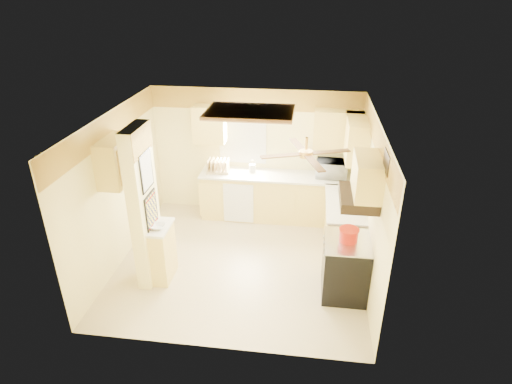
# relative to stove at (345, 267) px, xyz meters

# --- Properties ---
(floor) EXTENTS (4.00, 4.00, 0.00)m
(floor) POSITION_rel_stove_xyz_m (-1.67, 0.55, -0.46)
(floor) COLOR #C4AE88
(floor) RESTS_ON ground
(ceiling) EXTENTS (4.00, 4.00, 0.00)m
(ceiling) POSITION_rel_stove_xyz_m (-1.67, 0.55, 2.04)
(ceiling) COLOR white
(ceiling) RESTS_ON wall_back
(wall_back) EXTENTS (4.00, 0.00, 4.00)m
(wall_back) POSITION_rel_stove_xyz_m (-1.67, 2.45, 0.79)
(wall_back) COLOR #FFEE9B
(wall_back) RESTS_ON floor
(wall_front) EXTENTS (4.00, 0.00, 4.00)m
(wall_front) POSITION_rel_stove_xyz_m (-1.67, -1.35, 0.79)
(wall_front) COLOR #FFEE9B
(wall_front) RESTS_ON floor
(wall_left) EXTENTS (0.00, 3.80, 3.80)m
(wall_left) POSITION_rel_stove_xyz_m (-3.67, 0.55, 0.79)
(wall_left) COLOR #FFEE9B
(wall_left) RESTS_ON floor
(wall_right) EXTENTS (0.00, 3.80, 3.80)m
(wall_right) POSITION_rel_stove_xyz_m (0.33, 0.55, 0.79)
(wall_right) COLOR #FFEE9B
(wall_right) RESTS_ON floor
(wallpaper_border) EXTENTS (4.00, 0.02, 0.40)m
(wallpaper_border) POSITION_rel_stove_xyz_m (-1.67, 2.43, 1.84)
(wallpaper_border) COLOR #FFD64B
(wallpaper_border) RESTS_ON wall_back
(partition_column) EXTENTS (0.20, 0.70, 2.50)m
(partition_column) POSITION_rel_stove_xyz_m (-3.02, 0.00, 0.79)
(partition_column) COLOR #FFEE9B
(partition_column) RESTS_ON floor
(partition_ledge) EXTENTS (0.25, 0.55, 0.90)m
(partition_ledge) POSITION_rel_stove_xyz_m (-2.80, 0.00, -0.01)
(partition_ledge) COLOR #FBE470
(partition_ledge) RESTS_ON floor
(ledge_top) EXTENTS (0.28, 0.58, 0.04)m
(ledge_top) POSITION_rel_stove_xyz_m (-2.80, 0.00, 0.46)
(ledge_top) COLOR white
(ledge_top) RESTS_ON partition_ledge
(lower_cabinets_back) EXTENTS (3.00, 0.60, 0.90)m
(lower_cabinets_back) POSITION_rel_stove_xyz_m (-1.17, 2.15, -0.01)
(lower_cabinets_back) COLOR #FBE470
(lower_cabinets_back) RESTS_ON floor
(lower_cabinets_right) EXTENTS (0.60, 1.40, 0.90)m
(lower_cabinets_right) POSITION_rel_stove_xyz_m (0.03, 1.15, -0.01)
(lower_cabinets_right) COLOR #FBE470
(lower_cabinets_right) RESTS_ON floor
(countertop_back) EXTENTS (3.04, 0.64, 0.04)m
(countertop_back) POSITION_rel_stove_xyz_m (-1.17, 2.14, 0.46)
(countertop_back) COLOR white
(countertop_back) RESTS_ON lower_cabinets_back
(countertop_right) EXTENTS (0.64, 1.44, 0.04)m
(countertop_right) POSITION_rel_stove_xyz_m (0.02, 1.15, 0.46)
(countertop_right) COLOR white
(countertop_right) RESTS_ON lower_cabinets_right
(dishwasher_panel) EXTENTS (0.58, 0.02, 0.80)m
(dishwasher_panel) POSITION_rel_stove_xyz_m (-1.92, 1.84, -0.03)
(dishwasher_panel) COLOR white
(dishwasher_panel) RESTS_ON lower_cabinets_back
(window) EXTENTS (0.92, 0.02, 1.02)m
(window) POSITION_rel_stove_xyz_m (-1.92, 2.44, 1.09)
(window) COLOR white
(window) RESTS_ON wall_back
(upper_cab_back_left) EXTENTS (0.60, 0.35, 0.70)m
(upper_cab_back_left) POSITION_rel_stove_xyz_m (-2.52, 2.27, 1.39)
(upper_cab_back_left) COLOR #FBE470
(upper_cab_back_left) RESTS_ON wall_back
(upper_cab_back_right) EXTENTS (0.90, 0.35, 0.70)m
(upper_cab_back_right) POSITION_rel_stove_xyz_m (-0.12, 2.27, 1.39)
(upper_cab_back_right) COLOR #FBE470
(upper_cab_back_right) RESTS_ON wall_back
(upper_cab_right) EXTENTS (0.35, 1.00, 0.70)m
(upper_cab_right) POSITION_rel_stove_xyz_m (0.16, 1.80, 1.39)
(upper_cab_right) COLOR #FBE470
(upper_cab_right) RESTS_ON wall_right
(upper_cab_left_wall) EXTENTS (0.35, 0.75, 0.70)m
(upper_cab_left_wall) POSITION_rel_stove_xyz_m (-3.49, 0.30, 1.39)
(upper_cab_left_wall) COLOR #FBE470
(upper_cab_left_wall) RESTS_ON wall_left
(upper_cab_over_stove) EXTENTS (0.35, 0.76, 0.52)m
(upper_cab_over_stove) POSITION_rel_stove_xyz_m (0.16, 0.00, 1.49)
(upper_cab_over_stove) COLOR #FBE470
(upper_cab_over_stove) RESTS_ON wall_right
(stove) EXTENTS (0.68, 0.77, 0.92)m
(stove) POSITION_rel_stove_xyz_m (0.00, 0.00, 0.00)
(stove) COLOR black
(stove) RESTS_ON floor
(range_hood) EXTENTS (0.50, 0.76, 0.14)m
(range_hood) POSITION_rel_stove_xyz_m (0.07, 0.00, 1.16)
(range_hood) COLOR black
(range_hood) RESTS_ON upper_cab_over_stove
(poster_menu) EXTENTS (0.02, 0.42, 0.57)m
(poster_menu) POSITION_rel_stove_xyz_m (-2.91, 0.00, 1.39)
(poster_menu) COLOR black
(poster_menu) RESTS_ON partition_column
(poster_nashville) EXTENTS (0.02, 0.42, 0.57)m
(poster_nashville) POSITION_rel_stove_xyz_m (-2.91, 0.00, 0.74)
(poster_nashville) COLOR black
(poster_nashville) RESTS_ON partition_column
(ceiling_light_panel) EXTENTS (1.35, 0.95, 0.06)m
(ceiling_light_panel) POSITION_rel_stove_xyz_m (-1.57, 1.05, 2.00)
(ceiling_light_panel) COLOR brown
(ceiling_light_panel) RESTS_ON ceiling
(ceiling_fan) EXTENTS (1.15, 1.15, 0.26)m
(ceiling_fan) POSITION_rel_stove_xyz_m (-0.67, -0.15, 1.83)
(ceiling_fan) COLOR gold
(ceiling_fan) RESTS_ON ceiling
(vent_grate) EXTENTS (0.02, 0.40, 0.25)m
(vent_grate) POSITION_rel_stove_xyz_m (0.31, -0.35, 1.84)
(vent_grate) COLOR black
(vent_grate) RESTS_ON wall_right
(microwave) EXTENTS (0.60, 0.43, 0.32)m
(microwave) POSITION_rel_stove_xyz_m (-0.19, 2.19, 0.64)
(microwave) COLOR white
(microwave) RESTS_ON countertop_back
(bowl) EXTENTS (0.22, 0.22, 0.05)m
(bowl) POSITION_rel_stove_xyz_m (-2.82, -0.05, 0.51)
(bowl) COLOR white
(bowl) RESTS_ON ledge_top
(dutch_oven) EXTENTS (0.29, 0.29, 0.19)m
(dutch_oven) POSITION_rel_stove_xyz_m (0.00, 0.01, 0.55)
(dutch_oven) COLOR #AC180A
(dutch_oven) RESTS_ON stove
(kettle) EXTENTS (0.13, 0.13, 0.21)m
(kettle) POSITION_rel_stove_xyz_m (0.02, 0.91, 0.58)
(kettle) COLOR silver
(kettle) RESTS_ON countertop_right
(dish_rack) EXTENTS (0.46, 0.36, 0.25)m
(dish_rack) POSITION_rel_stove_xyz_m (-2.36, 2.15, 0.57)
(dish_rack) COLOR tan
(dish_rack) RESTS_ON countertop_back
(utensil_crock) EXTENTS (0.12, 0.12, 0.25)m
(utensil_crock) POSITION_rel_stove_xyz_m (-1.70, 2.21, 0.56)
(utensil_crock) COLOR white
(utensil_crock) RESTS_ON countertop_back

